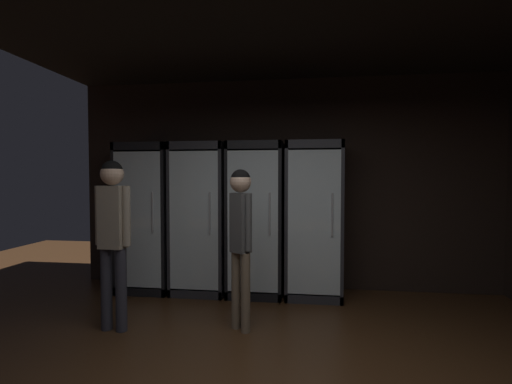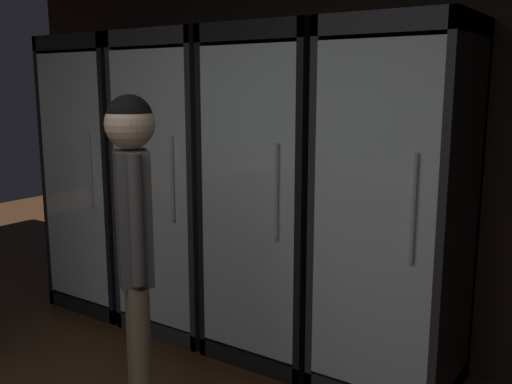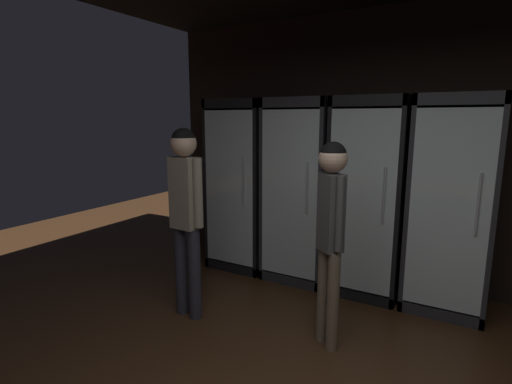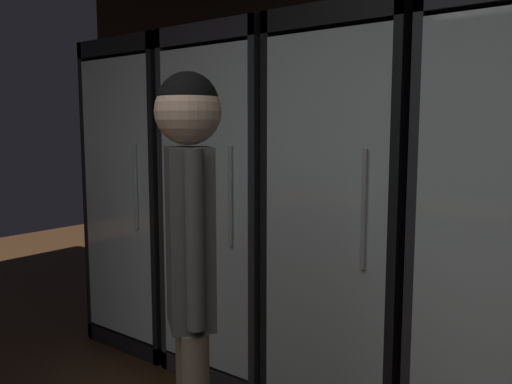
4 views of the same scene
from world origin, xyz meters
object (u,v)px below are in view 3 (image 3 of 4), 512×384
object	(u,v)px
cooler_center	(371,199)
cooler_right	(451,207)
cooler_far_left	(246,186)
shopper_far	(185,202)
shopper_near	(331,219)
cooler_left	(303,192)

from	to	relation	value
cooler_center	cooler_right	bearing A→B (deg)	-0.03
cooler_far_left	shopper_far	bearing A→B (deg)	-80.58
shopper_far	cooler_center	bearing A→B (deg)	47.97
cooler_center	shopper_far	xyz separation A→B (m)	(-1.22, -1.35, 0.09)
cooler_far_left	cooler_center	world-z (taller)	same
shopper_far	cooler_far_left	bearing A→B (deg)	99.42
cooler_center	shopper_near	distance (m)	1.19
cooler_far_left	shopper_near	xyz separation A→B (m)	(1.44, -1.18, 0.06)
cooler_left	cooler_right	xyz separation A→B (m)	(1.44, -0.00, 0.00)
cooler_far_left	cooler_right	world-z (taller)	same
cooler_far_left	cooler_left	size ratio (longest dim) A/B	1.00
cooler_center	shopper_far	size ratio (longest dim) A/B	1.17
cooler_far_left	cooler_right	distance (m)	2.16
cooler_far_left	cooler_center	size ratio (longest dim) A/B	1.00
shopper_far	cooler_left	bearing A→B (deg)	69.84
cooler_left	cooler_far_left	bearing A→B (deg)	-179.84
cooler_right	shopper_near	distance (m)	1.39
cooler_right	shopper_near	bearing A→B (deg)	-121.24
cooler_far_left	cooler_left	xyz separation A→B (m)	(0.72, 0.00, -0.01)
cooler_left	shopper_near	bearing A→B (deg)	-58.63
cooler_left	cooler_center	bearing A→B (deg)	-0.06
cooler_right	shopper_near	world-z (taller)	cooler_right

